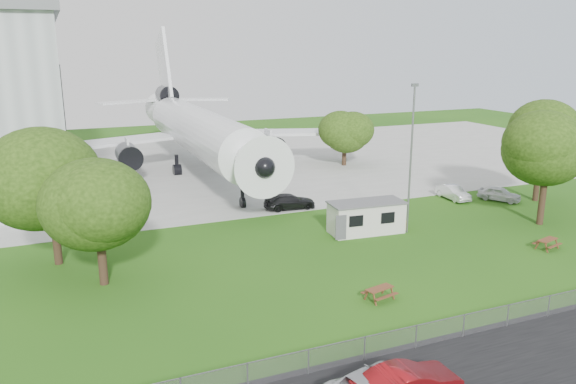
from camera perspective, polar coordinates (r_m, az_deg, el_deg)
name	(u,v)px	position (r m, az deg, el deg)	size (l,w,h in m)	color
ground	(357,274)	(38.48, 7.04, -8.31)	(160.00, 160.00, 0.00)	#336917
asphalt_strip	(495,375)	(29.21, 20.30, -17.08)	(120.00, 8.00, 0.02)	black
concrete_apron	(210,166)	(72.48, -7.96, 2.60)	(120.00, 46.00, 0.03)	#B7B7B2
airliner	(197,129)	(69.04, -9.26, 6.38)	(46.36, 47.73, 17.69)	white
site_cabin	(366,217)	(46.53, 7.97, -2.54)	(6.85, 3.19, 2.62)	beige
picnic_west	(379,299)	(35.14, 9.25, -10.71)	(1.80, 1.50, 0.76)	brown
picnic_east	(547,249)	(47.12, 24.78, -5.25)	(1.80, 1.50, 0.76)	brown
fence	(447,340)	(31.45, 15.87, -14.31)	(58.00, 0.04, 1.30)	gray
lamp_mast	(411,161)	(46.01, 12.36, 3.09)	(0.16, 0.16, 12.00)	slate
tree_west_big	(50,182)	(41.49, -23.02, 0.96)	(8.16, 8.16, 10.05)	#382619
tree_west_small	(97,200)	(36.85, -18.84, -0.75)	(6.96, 6.96, 9.15)	#382619
tree_east_front	(548,149)	(51.77, 24.92, 3.95)	(7.03, 7.03, 10.09)	#382619
tree_east_back	(543,133)	(59.83, 24.47, 5.49)	(7.84, 7.84, 10.72)	#382619
tree_far_apron	(345,133)	(72.07, 5.79, 6.01)	(6.51, 6.51, 7.50)	#382619
car_ne_hatch	(499,194)	(59.46, 20.67, -0.19)	(1.64, 4.07, 1.39)	white
car_ne_sedan	(453,193)	(58.55, 16.41, -0.06)	(1.46, 4.19, 1.38)	white
car_apron_van	(290,202)	(52.84, 0.16, -0.99)	(1.99, 4.89, 1.42)	black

